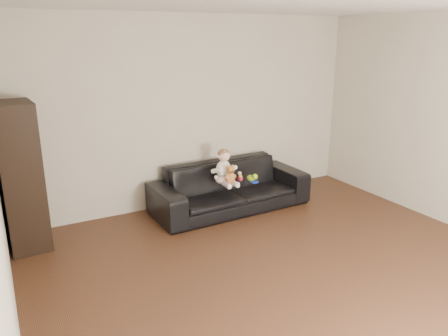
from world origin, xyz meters
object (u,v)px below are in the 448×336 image
teddy_bear (230,175)px  baby (224,169)px  toy_green (251,178)px  toy_blue_disc (255,182)px  sofa (230,187)px  cabinet (20,177)px  toy_rattle (240,178)px

teddy_bear → baby: bearing=95.5°
teddy_bear → toy_green: bearing=14.8°
baby → toy_blue_disc: (0.39, -0.13, -0.20)m
sofa → cabinet: 2.63m
sofa → toy_green: bearing=-40.4°
sofa → toy_green: size_ratio=17.62×
cabinet → baby: 2.44m
toy_green → toy_rattle: size_ratio=1.63×
toy_blue_disc → cabinet: bearing=172.9°
sofa → baby: size_ratio=4.58×
toy_green → toy_rattle: bearing=153.7°
cabinet → toy_blue_disc: (2.82, -0.35, -0.40)m
sofa → toy_rattle: sofa is taller
sofa → teddy_bear: size_ratio=8.90×
cabinet → toy_green: size_ratio=13.46×
teddy_bear → toy_rattle: size_ratio=3.23×
teddy_bear → toy_blue_disc: bearing=3.2°
sofa → toy_rattle: (0.09, -0.11, 0.14)m
toy_rattle → toy_blue_disc: size_ratio=0.70×
baby → toy_blue_disc: 0.46m
sofa → baby: bearing=-144.3°
cabinet → toy_green: bearing=-9.3°
baby → toy_blue_disc: bearing=-23.8°
toy_rattle → toy_blue_disc: (0.14, -0.14, -0.03)m
teddy_bear → toy_rattle: 0.31m
teddy_bear → toy_green: (0.36, 0.09, -0.13)m
toy_green → baby: bearing=171.0°
sofa → baby: 0.36m
baby → toy_rattle: 0.30m
toy_green → cabinet: bearing=174.4°
toy_blue_disc → baby: bearing=161.1°
teddy_bear → cabinet: bearing=173.1°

